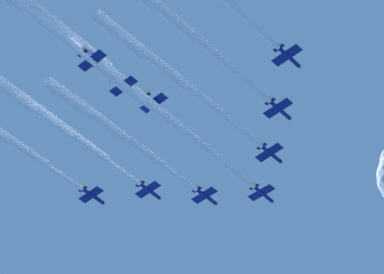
{
  "coord_description": "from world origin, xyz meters",
  "views": [
    {
      "loc": [
        -169.64,
        -14.64,
        29.74
      ],
      "look_at": [
        0.0,
        0.0,
        219.21
      ],
      "focal_mm": 85.47,
      "sensor_mm": 36.0,
      "label": 1
    }
  ],
  "objects_px": {
    "jet_port_mid": "(51,119)",
    "jet_starboard_mid": "(172,18)",
    "jet_starboard_inner": "(161,66)",
    "jet_trail_port": "(47,17)",
    "jet_lead": "(160,112)",
    "jet_port_inner": "(106,124)"
  },
  "relations": [
    {
      "from": "jet_starboard_inner",
      "to": "jet_trail_port",
      "type": "xyz_separation_m",
      "value": [
        -15.76,
        27.3,
        2.75
      ]
    },
    {
      "from": "jet_port_inner",
      "to": "jet_port_mid",
      "type": "bearing_deg",
      "value": 93.38
    },
    {
      "from": "jet_starboard_inner",
      "to": "jet_starboard_mid",
      "type": "relative_size",
      "value": 1.04
    },
    {
      "from": "jet_lead",
      "to": "jet_starboard_inner",
      "type": "relative_size",
      "value": 1.02
    },
    {
      "from": "jet_port_mid",
      "to": "jet_port_inner",
      "type": "bearing_deg",
      "value": -86.62
    },
    {
      "from": "jet_port_inner",
      "to": "jet_trail_port",
      "type": "height_order",
      "value": "jet_trail_port"
    },
    {
      "from": "jet_port_mid",
      "to": "jet_starboard_mid",
      "type": "relative_size",
      "value": 0.96
    },
    {
      "from": "jet_lead",
      "to": "jet_trail_port",
      "type": "distance_m",
      "value": 40.52
    },
    {
      "from": "jet_port_inner",
      "to": "jet_trail_port",
      "type": "relative_size",
      "value": 1.0
    },
    {
      "from": "jet_starboard_inner",
      "to": "jet_trail_port",
      "type": "height_order",
      "value": "jet_trail_port"
    },
    {
      "from": "jet_port_mid",
      "to": "jet_trail_port",
      "type": "xyz_separation_m",
      "value": [
        -33.36,
        -5.44,
        0.08
      ]
    },
    {
      "from": "jet_port_inner",
      "to": "jet_starboard_mid",
      "type": "relative_size",
      "value": 0.96
    },
    {
      "from": "jet_starboard_inner",
      "to": "jet_port_mid",
      "type": "distance_m",
      "value": 37.27
    },
    {
      "from": "jet_starboard_inner",
      "to": "jet_port_mid",
      "type": "bearing_deg",
      "value": 61.74
    },
    {
      "from": "jet_starboard_inner",
      "to": "jet_port_inner",
      "type": "bearing_deg",
      "value": 42.87
    },
    {
      "from": "jet_port_mid",
      "to": "jet_trail_port",
      "type": "distance_m",
      "value": 33.81
    },
    {
      "from": "jet_port_mid",
      "to": "jet_starboard_mid",
      "type": "distance_m",
      "value": 49.48
    },
    {
      "from": "jet_trail_port",
      "to": "jet_port_inner",
      "type": "bearing_deg",
      "value": -16.42
    },
    {
      "from": "jet_lead",
      "to": "jet_port_inner",
      "type": "xyz_separation_m",
      "value": [
        2.6,
        15.07,
        -0.62
      ]
    },
    {
      "from": "jet_starboard_mid",
      "to": "jet_trail_port",
      "type": "relative_size",
      "value": 1.04
    },
    {
      "from": "jet_port_inner",
      "to": "jet_port_mid",
      "type": "distance_m",
      "value": 15.81
    },
    {
      "from": "jet_starboard_mid",
      "to": "jet_trail_port",
      "type": "distance_m",
      "value": 31.82
    }
  ]
}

